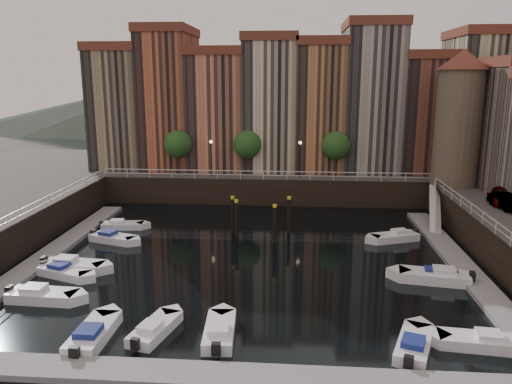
# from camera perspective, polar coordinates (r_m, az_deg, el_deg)

# --- Properties ---
(ground) EXTENTS (200.00, 200.00, 0.00)m
(ground) POSITION_cam_1_polar(r_m,az_deg,el_deg) (40.72, -0.62, -7.27)
(ground) COLOR black
(ground) RESTS_ON ground
(quay_far) EXTENTS (80.00, 20.00, 3.00)m
(quay_far) POSITION_cam_1_polar(r_m,az_deg,el_deg) (65.36, 1.41, 1.90)
(quay_far) COLOR black
(quay_far) RESTS_ON ground
(dock_left) EXTENTS (2.00, 28.00, 0.35)m
(dock_left) POSITION_cam_1_polar(r_m,az_deg,el_deg) (44.18, -22.31, -6.39)
(dock_left) COLOR gray
(dock_left) RESTS_ON ground
(dock_right) EXTENTS (2.00, 28.00, 0.35)m
(dock_right) POSITION_cam_1_polar(r_m,az_deg,el_deg) (41.59, 22.29, -7.59)
(dock_right) COLOR gray
(dock_right) RESTS_ON ground
(dock_near) EXTENTS (30.00, 2.00, 0.35)m
(dock_near) POSITION_cam_1_polar(r_m,az_deg,el_deg) (25.48, -4.24, -20.24)
(dock_near) COLOR gray
(dock_near) RESTS_ON ground
(mountains) EXTENTS (145.00, 100.00, 18.00)m
(mountains) POSITION_cam_1_polar(r_m,az_deg,el_deg) (148.17, 3.90, 10.63)
(mountains) COLOR #2D382D
(mountains) RESTS_ON ground
(far_terrace) EXTENTS (48.70, 10.30, 17.50)m
(far_terrace) POSITION_cam_1_polar(r_m,az_deg,el_deg) (61.61, 4.45, 10.06)
(far_terrace) COLOR #907A5B
(far_terrace) RESTS_ON quay_far
(corner_tower) EXTENTS (5.20, 5.20, 13.80)m
(corner_tower) POSITION_cam_1_polar(r_m,az_deg,el_deg) (55.22, 22.18, 8.01)
(corner_tower) COLOR #6B5B4C
(corner_tower) RESTS_ON quay_right
(promenade_trees) EXTENTS (21.20, 3.20, 5.20)m
(promenade_trees) POSITION_cam_1_polar(r_m,az_deg,el_deg) (56.93, -0.34, 5.43)
(promenade_trees) COLOR black
(promenade_trees) RESTS_ON quay_far
(street_lamps) EXTENTS (10.36, 0.36, 4.18)m
(street_lamps) POSITION_cam_1_polar(r_m,az_deg,el_deg) (56.02, -0.09, 4.59)
(street_lamps) COLOR black
(street_lamps) RESTS_ON quay_far
(railings) EXTENTS (36.08, 34.04, 0.52)m
(railings) POSITION_cam_1_polar(r_m,az_deg,el_deg) (44.28, -0.07, -0.47)
(railings) COLOR white
(railings) RESTS_ON ground
(gangway) EXTENTS (2.78, 8.32, 3.73)m
(gangway) POSITION_cam_1_polar(r_m,az_deg,el_deg) (51.41, 19.78, -1.49)
(gangway) COLOR white
(gangway) RESTS_ON ground
(mooring_pilings) EXTENTS (5.53, 3.34, 3.78)m
(mooring_pilings) POSITION_cam_1_polar(r_m,az_deg,el_deg) (44.95, 0.24, -3.08)
(mooring_pilings) COLOR black
(mooring_pilings) RESTS_ON ground
(boat_left_0) EXTENTS (4.77, 1.91, 1.09)m
(boat_left_0) POSITION_cam_1_polar(r_m,az_deg,el_deg) (35.66, -23.30, -10.81)
(boat_left_0) COLOR white
(boat_left_0) RESTS_ON ground
(boat_left_1) EXTENTS (4.44, 2.89, 1.00)m
(boat_left_1) POSITION_cam_1_polar(r_m,az_deg,el_deg) (39.14, -21.06, -8.52)
(boat_left_1) COLOR white
(boat_left_1) RESTS_ON ground
(boat_left_2) EXTENTS (4.95, 2.17, 1.12)m
(boat_left_2) POSITION_cam_1_polar(r_m,az_deg,el_deg) (40.03, -20.26, -7.91)
(boat_left_2) COLOR white
(boat_left_2) RESTS_ON ground
(boat_left_3) EXTENTS (4.51, 2.81, 1.01)m
(boat_left_3) POSITION_cam_1_polar(r_m,az_deg,el_deg) (45.64, -16.09, -5.07)
(boat_left_3) COLOR white
(boat_left_3) RESTS_ON ground
(boat_left_4) EXTENTS (4.16, 1.91, 0.94)m
(boat_left_4) POSITION_cam_1_polar(r_m,az_deg,el_deg) (49.31, -15.09, -3.69)
(boat_left_4) COLOR white
(boat_left_4) RESTS_ON ground
(boat_right_0) EXTENTS (4.41, 2.00, 0.99)m
(boat_right_0) POSITION_cam_1_polar(r_m,az_deg,el_deg) (30.27, 24.18, -15.33)
(boat_right_0) COLOR white
(boat_right_0) RESTS_ON ground
(boat_right_1) EXTENTS (5.20, 2.61, 1.17)m
(boat_right_1) POSITION_cam_1_polar(r_m,az_deg,el_deg) (37.82, 19.86, -9.08)
(boat_right_1) COLOR white
(boat_right_1) RESTS_ON ground
(boat_right_2) EXTENTS (4.19, 2.08, 0.94)m
(boat_right_2) POSITION_cam_1_polar(r_m,az_deg,el_deg) (38.12, 18.97, -8.96)
(boat_right_2) COLOR white
(boat_right_2) RESTS_ON ground
(boat_right_3) EXTENTS (4.54, 3.01, 1.02)m
(boat_right_3) POSITION_cam_1_polar(r_m,az_deg,el_deg) (45.87, 15.65, -4.95)
(boat_right_3) COLOR white
(boat_right_3) RESTS_ON ground
(boat_near_0) EXTENTS (1.76, 4.74, 1.09)m
(boat_near_0) POSITION_cam_1_polar(r_m,az_deg,el_deg) (29.78, -18.17, -15.21)
(boat_near_0) COLOR white
(boat_near_0) RESTS_ON ground
(boat_near_1) EXTENTS (2.43, 4.28, 0.96)m
(boat_near_1) POSITION_cam_1_polar(r_m,az_deg,el_deg) (29.54, -11.55, -15.14)
(boat_near_1) COLOR white
(boat_near_1) RESTS_ON ground
(boat_near_2) EXTENTS (1.90, 4.52, 1.03)m
(boat_near_2) POSITION_cam_1_polar(r_m,az_deg,el_deg) (28.76, -4.19, -15.65)
(boat_near_2) COLOR white
(boat_near_2) RESTS_ON ground
(boat_near_3) EXTENTS (2.92, 4.50, 1.01)m
(boat_near_3) POSITION_cam_1_polar(r_m,az_deg,el_deg) (28.71, 17.60, -16.35)
(boat_near_3) COLOR white
(boat_near_3) RESTS_ON ground
(car_a) EXTENTS (3.02, 4.84, 1.54)m
(car_a) POSITION_cam_1_polar(r_m,az_deg,el_deg) (49.31, 26.39, -0.47)
(car_a) COLOR gray
(car_a) RESTS_ON quay_right
(car_b) EXTENTS (1.89, 4.19, 1.33)m
(car_b) POSITION_cam_1_polar(r_m,az_deg,el_deg) (47.63, 26.67, -1.06)
(car_b) COLOR gray
(car_b) RESTS_ON quay_right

